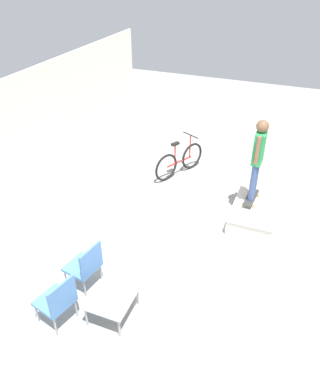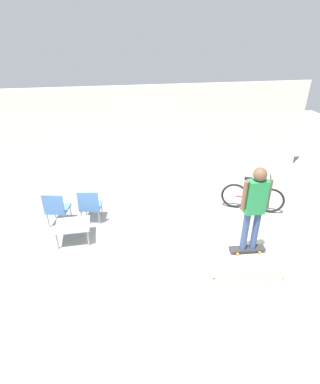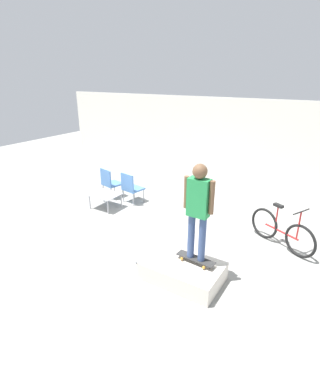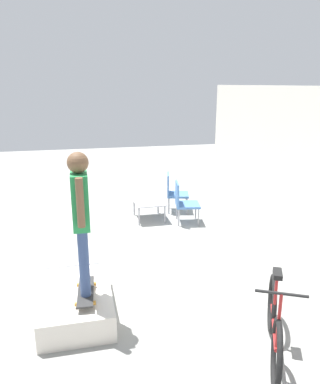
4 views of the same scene
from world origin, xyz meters
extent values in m
plane|color=gray|center=(0.00, 0.00, 0.00)|extent=(24.00, 24.00, 0.00)
cube|color=white|center=(0.00, 4.38, 1.50)|extent=(12.00, 0.06, 3.00)
cube|color=silver|center=(1.73, -0.57, 0.18)|extent=(1.47, 0.94, 0.36)
cylinder|color=#B7B7BC|center=(0.99, -0.57, 0.36)|extent=(0.05, 0.94, 0.05)
cube|color=#2D2D2D|center=(1.92, -0.44, 0.45)|extent=(0.77, 0.25, 0.02)
cylinder|color=gold|center=(2.16, -0.34, 0.41)|extent=(0.06, 0.03, 0.05)
cylinder|color=gold|center=(2.15, -0.57, 0.41)|extent=(0.06, 0.03, 0.05)
cylinder|color=gold|center=(1.70, -0.31, 0.41)|extent=(0.06, 0.03, 0.05)
cylinder|color=gold|center=(1.68, -0.54, 0.41)|extent=(0.06, 0.03, 0.05)
cylinder|color=#384C7A|center=(1.81, -0.44, 0.89)|extent=(0.13, 0.13, 0.87)
cylinder|color=#384C7A|center=(2.03, -0.44, 0.89)|extent=(0.13, 0.13, 0.87)
cube|color=#28934C|center=(1.92, -0.44, 1.68)|extent=(0.38, 0.20, 0.69)
cylinder|color=brown|center=(1.68, -0.44, 1.73)|extent=(0.09, 0.09, 0.59)
cylinder|color=brown|center=(2.16, -0.44, 1.73)|extent=(0.09, 0.09, 0.59)
sphere|color=brown|center=(1.92, -0.44, 2.15)|extent=(0.26, 0.26, 0.26)
cube|color=#9E9EA3|center=(-1.73, 1.12, 0.42)|extent=(0.79, 0.69, 0.02)
cylinder|color=#9E9EA3|center=(-2.07, 0.83, 0.21)|extent=(0.04, 0.04, 0.41)
cylinder|color=#9E9EA3|center=(-1.38, 0.83, 0.21)|extent=(0.04, 0.04, 0.41)
cylinder|color=#9E9EA3|center=(-2.07, 1.42, 0.21)|extent=(0.04, 0.04, 0.41)
cylinder|color=#9E9EA3|center=(-1.38, 1.42, 0.21)|extent=(0.04, 0.04, 0.41)
cylinder|color=#99999E|center=(-1.87, 2.09, 0.20)|extent=(0.03, 0.03, 0.40)
cylinder|color=#99999E|center=(-2.30, 2.20, 0.20)|extent=(0.03, 0.03, 0.40)
cylinder|color=#99999E|center=(-1.98, 1.66, 0.20)|extent=(0.03, 0.03, 0.40)
cylinder|color=#99999E|center=(-2.41, 1.77, 0.20)|extent=(0.03, 0.03, 0.40)
cube|color=#4C7AB7|center=(-2.14, 1.93, 0.42)|extent=(0.63, 0.63, 0.05)
cube|color=#4C7AB7|center=(-2.20, 1.70, 0.70)|extent=(0.51, 0.16, 0.50)
cylinder|color=#99999E|center=(-1.06, 2.11, 0.20)|extent=(0.03, 0.03, 0.40)
cylinder|color=#99999E|center=(-1.49, 2.19, 0.20)|extent=(0.03, 0.03, 0.40)
cylinder|color=#99999E|center=(-1.14, 1.68, 0.20)|extent=(0.03, 0.03, 0.40)
cylinder|color=#99999E|center=(-1.57, 1.75, 0.20)|extent=(0.03, 0.03, 0.40)
cube|color=#4C7AB7|center=(-1.31, 1.93, 0.42)|extent=(0.60, 0.60, 0.05)
cube|color=#4C7AB7|center=(-1.36, 1.69, 0.70)|extent=(0.52, 0.13, 0.50)
torus|color=black|center=(3.46, 1.43, 0.37)|extent=(0.69, 0.38, 0.74)
torus|color=black|center=(2.61, 1.85, 0.37)|extent=(0.69, 0.38, 0.74)
cylinder|color=#AD2323|center=(3.04, 1.64, 0.37)|extent=(0.79, 0.42, 0.04)
cylinder|color=#AD2323|center=(2.88, 1.72, 0.64)|extent=(0.04, 0.04, 0.54)
cube|color=black|center=(2.88, 1.72, 0.94)|extent=(0.24, 0.19, 0.06)
cylinder|color=#AD2323|center=(3.38, 1.47, 0.69)|extent=(0.04, 0.04, 0.65)
cylinder|color=black|center=(3.38, 1.47, 1.02)|extent=(0.26, 0.48, 0.03)
camera|label=1|loc=(-5.24, -1.11, 5.12)|focal=35.00mm
camera|label=2|loc=(-0.74, -4.95, 4.46)|focal=28.00mm
camera|label=3|loc=(3.89, -4.81, 3.64)|focal=28.00mm
camera|label=4|loc=(6.34, -0.46, 3.04)|focal=35.00mm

